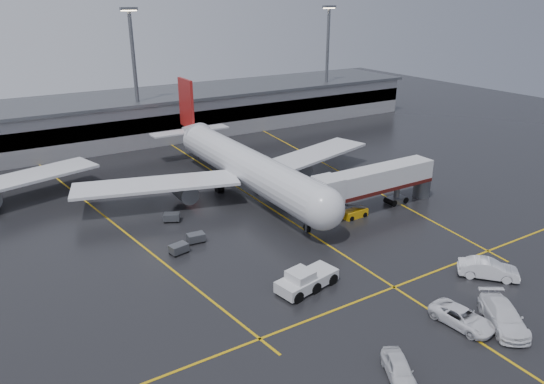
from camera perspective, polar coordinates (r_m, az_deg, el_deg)
ground at (r=67.40m, az=0.56°, el=-2.33°), size 220.00×220.00×0.00m
apron_line_centre at (r=67.40m, az=0.56°, el=-2.32°), size 0.25×90.00×0.02m
apron_line_stop at (r=52.20m, az=13.72°, el=-10.48°), size 60.00×0.25×0.02m
apron_line_left at (r=69.08m, az=-18.26°, el=-2.85°), size 9.99×69.35×0.02m
apron_line_right at (r=84.84m, az=7.29°, el=2.54°), size 7.57×69.64×0.02m
terminal at (r=107.90m, az=-13.24°, el=8.55°), size 122.00×19.00×8.60m
light_mast_mid at (r=99.14m, az=-15.38°, el=13.26°), size 3.00×1.20×25.45m
light_mast_right at (r=119.86m, az=6.32°, el=15.12°), size 3.00×1.20×25.45m
main_airliner at (r=73.78m, az=-3.44°, el=3.24°), size 48.80×45.60×14.10m
jet_bridge at (r=68.40m, az=11.74°, el=1.11°), size 19.90×3.40×6.05m
pushback_tractor at (r=50.18m, az=3.85°, el=-10.01°), size 6.94×3.88×2.35m
belt_loader at (r=66.66m, az=9.41°, el=-2.40°), size 3.51×1.73×2.19m
service_van_a at (r=48.14m, az=20.82°, el=-13.22°), size 3.23×5.95×1.58m
service_van_b at (r=49.40m, az=24.87°, el=-12.69°), size 5.89×7.06×1.93m
service_van_c at (r=56.47m, az=23.42°, el=-8.04°), size 5.55×5.73×1.95m
service_van_d at (r=41.16m, az=14.26°, el=-18.95°), size 3.80×4.95×1.57m
baggage_cart_a at (r=59.78m, az=-8.66°, el=-5.13°), size 2.10×1.47×1.12m
baggage_cart_b at (r=57.62m, az=-10.57°, el=-6.32°), size 2.22×1.68×1.12m
baggage_cart_c at (r=65.75m, az=-11.35°, el=-2.80°), size 2.37×2.08×1.12m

